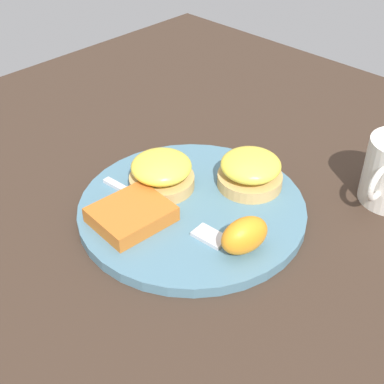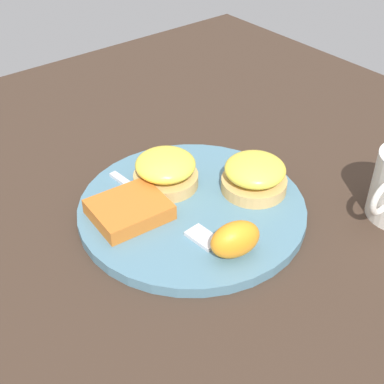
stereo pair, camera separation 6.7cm
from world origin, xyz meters
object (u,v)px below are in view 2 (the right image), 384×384
(sandwich_benedict_right, at_px, (167,170))
(hashbrown_patty, at_px, (129,209))
(sandwich_benedict_left, at_px, (255,175))
(orange_wedge, at_px, (235,239))
(fork, at_px, (167,212))

(sandwich_benedict_right, height_order, hashbrown_patty, sandwich_benedict_right)
(sandwich_benedict_right, xyz_separation_m, hashbrown_patty, (0.08, 0.02, -0.01))
(sandwich_benedict_left, relative_size, orange_wedge, 1.44)
(hashbrown_patty, bearing_deg, sandwich_benedict_right, -162.14)
(sandwich_benedict_left, distance_m, sandwich_benedict_right, 0.11)
(sandwich_benedict_right, relative_size, fork, 0.43)
(sandwich_benedict_right, distance_m, hashbrown_patty, 0.08)
(sandwich_benedict_right, xyz_separation_m, orange_wedge, (0.02, 0.16, -0.00))
(sandwich_benedict_left, relative_size, hashbrown_patty, 0.96)
(hashbrown_patty, bearing_deg, sandwich_benedict_left, 160.47)
(sandwich_benedict_left, distance_m, hashbrown_patty, 0.17)
(hashbrown_patty, relative_size, fork, 0.45)
(fork, bearing_deg, sandwich_benedict_left, 165.42)
(hashbrown_patty, bearing_deg, fork, 147.07)
(sandwich_benedict_right, relative_size, orange_wedge, 1.44)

